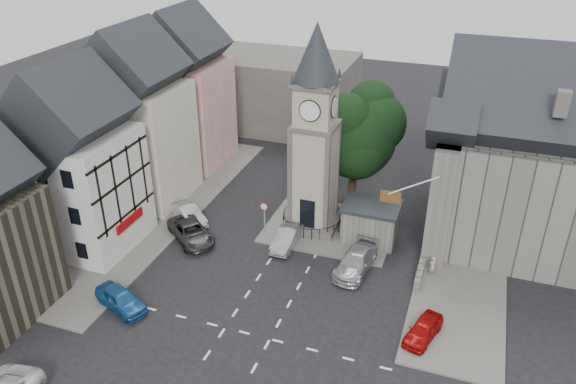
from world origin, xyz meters
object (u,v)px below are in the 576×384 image
at_px(car_west_blue, 121,299).
at_px(pedestrian, 432,266).
at_px(clock_tower, 315,132).
at_px(stone_shelter, 371,222).
at_px(car_east_red, 423,330).

relative_size(car_west_blue, pedestrian, 2.59).
bearing_deg(clock_tower, stone_shelter, -5.84).
bearing_deg(car_east_red, stone_shelter, 135.85).
relative_size(clock_tower, stone_shelter, 3.78).
relative_size(car_east_red, pedestrian, 2.27).
bearing_deg(pedestrian, clock_tower, -62.05).
xyz_separation_m(clock_tower, stone_shelter, (4.80, -0.49, -6.57)).
xyz_separation_m(clock_tower, pedestrian, (9.95, -3.66, -7.33)).
bearing_deg(car_east_red, clock_tower, 151.75).
height_order(clock_tower, car_west_blue, clock_tower).
xyz_separation_m(clock_tower, car_west_blue, (-8.68, -13.99, -7.42)).
bearing_deg(car_east_red, car_west_blue, -151.90).
distance_m(stone_shelter, pedestrian, 6.09).
bearing_deg(stone_shelter, pedestrian, -31.65).
bearing_deg(car_west_blue, pedestrian, -40.15).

